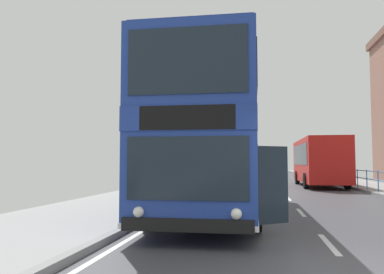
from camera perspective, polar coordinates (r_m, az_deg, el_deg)
double_decker_bus_main at (r=12.65m, az=3.62°, el=-0.58°), size 3.33×11.58×4.34m
background_bus_far_lane at (r=27.24m, az=18.21°, el=-3.35°), size 2.67×9.07×3.11m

